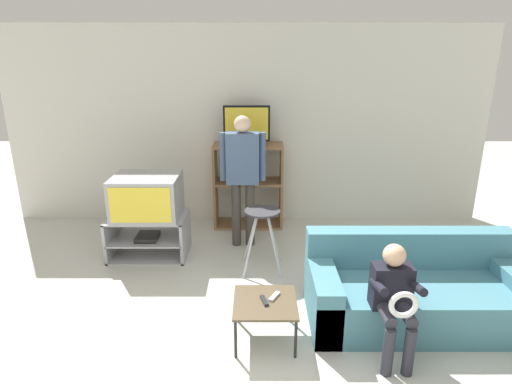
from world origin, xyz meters
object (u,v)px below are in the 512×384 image
tv_stand (149,235)px  remote_control_white (275,296)px  television_flat (247,126)px  folding_stool (262,221)px  snack_table (265,305)px  television_main (147,196)px  media_shelf (248,185)px  person_seated_child (394,295)px  couch (415,292)px  remote_control_black (264,301)px  person_standing_adult (243,169)px

tv_stand → remote_control_white: tv_stand is taller
television_flat → folding_stool: bearing=-81.9°
snack_table → television_main: bearing=129.8°
media_shelf → person_seated_child: bearing=-66.8°
tv_stand → folding_stool: folding_stool is taller
folding_stool → television_main: bearing=164.2°
media_shelf → television_flat: size_ratio=1.87×
television_flat → couch: television_flat is taller
snack_table → remote_control_black: remote_control_black is taller
media_shelf → couch: size_ratio=0.60×
media_shelf → person_standing_adult: person_standing_adult is taller
television_main → couch: (2.61, -1.26, -0.46)m
television_main → person_seated_child: 2.85m
media_shelf → folding_stool: 1.28m
tv_stand → person_standing_adult: size_ratio=0.55×
couch → person_seated_child: 0.66m
couch → television_flat: bearing=124.7°
media_shelf → remote_control_white: (0.25, -2.40, -0.21)m
snack_table → couch: 1.35m
media_shelf → couch: (1.49, -2.16, -0.32)m
television_main → television_flat: size_ratio=1.22×
television_main → folding_stool: bearing=-15.8°
television_main → person_seated_child: bearing=-37.8°
media_shelf → remote_control_black: (0.17, -2.46, -0.21)m
media_shelf → remote_control_white: 2.42m
person_standing_adult → television_flat: bearing=86.7°
snack_table → couch: couch is taller
television_main → person_standing_adult: 1.13m
television_main → remote_control_white: bearing=-47.5°
television_main → snack_table: television_main is taller
television_main → person_seated_child: (2.25, -1.74, -0.19)m
television_flat → remote_control_white: 2.62m
folding_stool → snack_table: 1.21m
folding_stool → remote_control_black: (0.00, -1.19, -0.20)m
television_flat → person_seated_child: bearing=-66.7°
television_flat → remote_control_black: 2.67m
person_standing_adult → person_seated_child: person_standing_adult is taller
folding_stool → couch: couch is taller
media_shelf → folding_stool: (0.17, -1.26, -0.01)m
tv_stand → television_main: size_ratio=1.20×
television_flat → television_main: bearing=-140.3°
tv_stand → media_shelf: (1.13, 0.90, 0.33)m
couch → person_standing_adult: person_standing_adult is taller
couch → remote_control_white: bearing=-169.2°
television_main → remote_control_black: 2.05m
snack_table → person_seated_child: (0.96, -0.19, 0.21)m
media_shelf → snack_table: size_ratio=2.20×
couch → television_main: bearing=154.2°
tv_stand → television_flat: bearing=39.3°
television_main → television_flat: 1.57m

